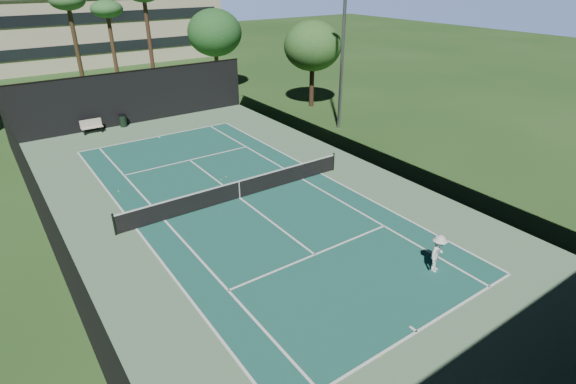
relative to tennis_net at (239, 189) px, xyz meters
name	(u,v)px	position (x,y,z in m)	size (l,w,h in m)	color
ground	(240,198)	(0.00, 0.00, -0.56)	(160.00, 160.00, 0.00)	#264C1C
apron_slab	(240,198)	(0.00, 0.00, -0.55)	(18.00, 32.00, 0.01)	#5E8760
court_surface	(240,198)	(0.00, 0.00, -0.55)	(10.97, 23.77, 0.01)	#1C5A4E
court_lines	(240,198)	(0.00, 0.00, -0.54)	(11.07, 23.87, 0.01)	white
tennis_net	(239,189)	(0.00, 0.00, 0.00)	(12.90, 0.10, 1.10)	black
fence	(237,163)	(0.00, 0.06, 1.45)	(18.04, 32.05, 4.03)	black
player	(438,253)	(3.27, -10.00, 0.25)	(1.04, 0.60, 1.61)	white
tennis_ball_a	(380,356)	(-1.76, -11.92, -0.52)	(0.07, 0.07, 0.07)	#D6E934
tennis_ball_b	(221,180)	(0.25, 2.58, -0.52)	(0.07, 0.07, 0.07)	#B4D330
tennis_ball_c	(226,177)	(0.67, 2.80, -0.53)	(0.06, 0.06, 0.06)	#BDE033
tennis_ball_d	(119,191)	(-5.00, 4.44, -0.52)	(0.08, 0.08, 0.08)	#CAEC35
park_bench	(92,126)	(-3.66, 15.41, -0.01)	(1.50, 0.45, 1.02)	beige
trash_bin	(123,121)	(-1.33, 15.61, -0.08)	(0.56, 0.56, 0.95)	black
palm_a	(68,5)	(-2.00, 24.00, 7.63)	(2.80, 2.80, 9.32)	#45321D
palm_b	(107,12)	(1.50, 26.00, 6.80)	(2.80, 2.80, 8.42)	#4D3621
decid_tree_a	(215,33)	(10.00, 22.00, 4.86)	(5.12, 5.12, 7.62)	#48331F
decid_tree_b	(313,46)	(14.00, 12.00, 4.52)	(4.80, 4.80, 7.14)	#40281B
campus_building	(55,29)	(0.00, 45.98, 3.65)	(40.50, 12.50, 8.30)	beige
light_pole	(343,39)	(12.00, 6.00, 5.90)	(0.90, 0.25, 12.22)	gray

